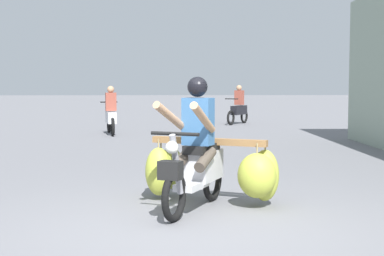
{
  "coord_description": "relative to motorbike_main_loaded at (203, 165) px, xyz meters",
  "views": [
    {
      "loc": [
        -0.19,
        -5.85,
        1.52
      ],
      "look_at": [
        0.07,
        1.93,
        0.9
      ],
      "focal_mm": 54.52,
      "sensor_mm": 36.0,
      "label": 1
    }
  ],
  "objects": [
    {
      "name": "motorbike_main_loaded",
      "position": [
        0.0,
        0.0,
        0.0
      ],
      "size": [
        1.75,
        1.97,
        1.58
      ],
      "color": "black",
      "rests_on": "ground"
    },
    {
      "name": "ground_plane",
      "position": [
        -0.19,
        -1.23,
        -0.5
      ],
      "size": [
        120.0,
        120.0,
        0.0
      ],
      "primitive_type": "plane",
      "color": "slate"
    },
    {
      "name": "motorbike_distant_ahead_right",
      "position": [
        -2.14,
        9.63,
        0.07
      ],
      "size": [
        0.58,
        1.6,
        1.4
      ],
      "color": "black",
      "rests_on": "ground"
    },
    {
      "name": "motorbike_distant_ahead_left",
      "position": [
        2.0,
        13.75,
        0.07
      ],
      "size": [
        0.95,
        1.41,
        1.4
      ],
      "color": "black",
      "rests_on": "ground"
    }
  ]
}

